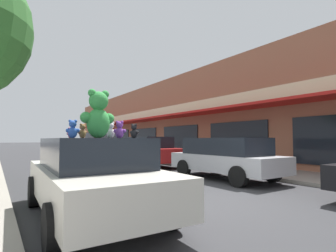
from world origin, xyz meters
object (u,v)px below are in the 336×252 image
(plush_art_car, at_px, (92,175))
(teddy_bear_brown, at_px, (82,131))
(teddy_bear_pink, at_px, (71,133))
(teddy_bear_blue, at_px, (73,129))
(teddy_bear_black, at_px, (134,131))
(teddy_bear_white, at_px, (111,130))
(parked_car_far_center, at_px, (225,157))
(teddy_bear_purple, at_px, (120,130))
(teddy_bear_giant, at_px, (98,115))
(parked_car_far_right, at_px, (150,151))

(plush_art_car, relative_size, teddy_bear_brown, 14.44)
(teddy_bear_brown, bearing_deg, teddy_bear_pink, -42.30)
(teddy_bear_blue, bearing_deg, teddy_bear_black, 162.69)
(teddy_bear_white, distance_m, parked_car_far_center, 5.17)
(teddy_bear_purple, bearing_deg, teddy_bear_brown, 9.23)
(teddy_bear_giant, bearing_deg, teddy_bear_black, 134.16)
(plush_art_car, relative_size, teddy_bear_purple, 12.11)
(plush_art_car, bearing_deg, teddy_bear_brown, 96.63)
(plush_art_car, distance_m, teddy_bear_blue, 0.96)
(teddy_bear_giant, bearing_deg, teddy_bear_pink, -64.36)
(parked_car_far_right, bearing_deg, plush_art_car, -126.54)
(teddy_bear_black, bearing_deg, teddy_bear_pink, 12.83)
(plush_art_car, bearing_deg, teddy_bear_white, 43.04)
(teddy_bear_black, xyz_separation_m, teddy_bear_purple, (-0.02, 0.64, 0.05))
(plush_art_car, bearing_deg, teddy_bear_black, -34.11)
(plush_art_car, distance_m, teddy_bear_purple, 1.08)
(teddy_bear_brown, xyz_separation_m, parked_car_far_center, (5.48, 1.31, -0.79))
(plush_art_car, bearing_deg, teddy_bear_giant, 4.16)
(teddy_bear_giant, relative_size, teddy_bear_pink, 4.12)
(teddy_bear_purple, xyz_separation_m, teddy_bear_blue, (-0.92, 0.13, -0.00))
(teddy_bear_white, bearing_deg, plush_art_car, 46.87)
(teddy_bear_blue, bearing_deg, teddy_bear_brown, -113.09)
(teddy_bear_giant, relative_size, parked_car_far_center, 0.22)
(teddy_bear_pink, relative_size, parked_car_far_right, 0.05)
(plush_art_car, height_order, parked_car_far_right, parked_car_far_right)
(teddy_bear_brown, bearing_deg, plush_art_car, 67.95)
(teddy_bear_blue, relative_size, parked_car_far_right, 0.08)
(teddy_bear_brown, xyz_separation_m, parked_car_far_right, (5.48, 6.77, -0.80))
(teddy_bear_brown, bearing_deg, teddy_bear_white, 142.92)
(plush_art_car, distance_m, teddy_bear_white, 1.11)
(teddy_bear_black, relative_size, teddy_bear_brown, 0.88)
(teddy_bear_blue, bearing_deg, teddy_bear_pink, -74.48)
(teddy_bear_pink, height_order, parked_car_far_right, teddy_bear_pink)
(teddy_bear_black, distance_m, teddy_bear_purple, 0.64)
(teddy_bear_white, distance_m, teddy_bear_purple, 0.29)
(parked_car_far_right, bearing_deg, teddy_bear_blue, -129.21)
(teddy_bear_brown, relative_size, parked_car_far_center, 0.07)
(teddy_bear_black, distance_m, teddy_bear_white, 0.92)
(teddy_bear_pink, bearing_deg, teddy_bear_giant, 98.73)
(teddy_bear_purple, height_order, teddy_bear_pink, teddy_bear_purple)
(teddy_bear_giant, xyz_separation_m, teddy_bear_brown, (-0.14, 0.56, -0.30))
(teddy_bear_purple, bearing_deg, teddy_bear_blue, 31.50)
(teddy_bear_brown, height_order, teddy_bear_pink, teddy_bear_brown)
(teddy_bear_giant, distance_m, teddy_bear_purple, 0.61)
(teddy_bear_brown, distance_m, parked_car_far_center, 5.69)
(parked_car_far_right, bearing_deg, teddy_bear_brown, -128.96)
(teddy_bear_pink, bearing_deg, teddy_bear_black, 107.94)
(teddy_bear_black, distance_m, teddy_bear_pink, 1.41)
(plush_art_car, xyz_separation_m, teddy_bear_giant, (0.10, 0.00, 1.14))
(teddy_bear_black, bearing_deg, teddy_bear_brown, 6.72)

